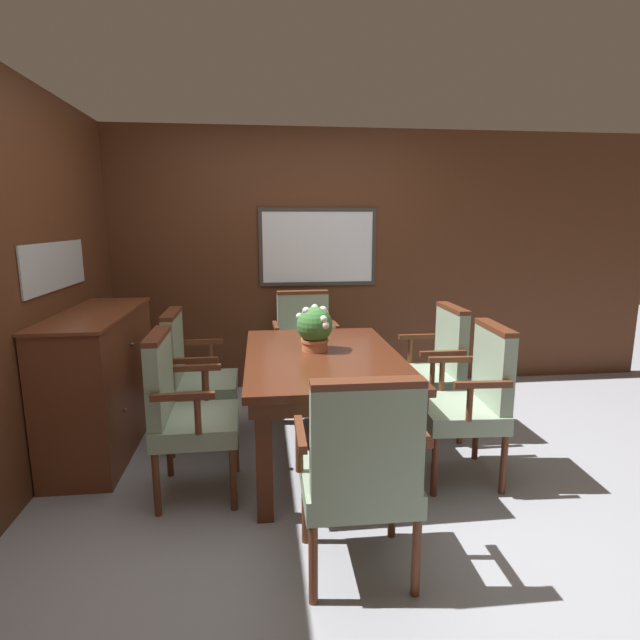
{
  "coord_description": "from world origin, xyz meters",
  "views": [
    {
      "loc": [
        -0.35,
        -2.87,
        1.6
      ],
      "look_at": [
        0.04,
        0.45,
        0.94
      ],
      "focal_mm": 28.0,
      "sensor_mm": 36.0,
      "label": 1
    }
  ],
  "objects_px": {
    "chair_left_near": "(183,407)",
    "potted_plant": "(314,327)",
    "chair_right_near": "(472,395)",
    "sideboard_cabinet": "(101,382)",
    "chair_head_near": "(361,468)",
    "chair_right_far": "(435,364)",
    "chair_left_far": "(192,372)",
    "chair_head_far": "(305,342)",
    "dining_table": "(323,368)"
  },
  "relations": [
    {
      "from": "chair_right_far",
      "to": "chair_head_near",
      "type": "bearing_deg",
      "value": -30.25
    },
    {
      "from": "chair_left_far",
      "to": "chair_head_near",
      "type": "relative_size",
      "value": 1.0
    },
    {
      "from": "chair_left_near",
      "to": "chair_head_near",
      "type": "distance_m",
      "value": 1.22
    },
    {
      "from": "chair_left_far",
      "to": "chair_head_far",
      "type": "distance_m",
      "value": 1.21
    },
    {
      "from": "chair_right_far",
      "to": "potted_plant",
      "type": "distance_m",
      "value": 1.03
    },
    {
      "from": "chair_right_far",
      "to": "chair_head_near",
      "type": "distance_m",
      "value": 1.76
    },
    {
      "from": "chair_left_near",
      "to": "chair_head_far",
      "type": "bearing_deg",
      "value": -30.06
    },
    {
      "from": "potted_plant",
      "to": "sideboard_cabinet",
      "type": "bearing_deg",
      "value": 170.59
    },
    {
      "from": "chair_right_near",
      "to": "chair_right_far",
      "type": "xyz_separation_m",
      "value": [
        0.0,
        0.68,
        0.0
      ]
    },
    {
      "from": "dining_table",
      "to": "chair_right_near",
      "type": "bearing_deg",
      "value": -20.99
    },
    {
      "from": "dining_table",
      "to": "sideboard_cabinet",
      "type": "xyz_separation_m",
      "value": [
        -1.53,
        0.35,
        -0.15
      ]
    },
    {
      "from": "chair_head_far",
      "to": "dining_table",
      "type": "bearing_deg",
      "value": -91.95
    },
    {
      "from": "chair_head_far",
      "to": "chair_left_far",
      "type": "bearing_deg",
      "value": -139.68
    },
    {
      "from": "chair_left_near",
      "to": "potted_plant",
      "type": "xyz_separation_m",
      "value": [
        0.82,
        0.44,
        0.36
      ]
    },
    {
      "from": "dining_table",
      "to": "potted_plant",
      "type": "distance_m",
      "value": 0.28
    },
    {
      "from": "dining_table",
      "to": "chair_right_far",
      "type": "height_order",
      "value": "chair_right_far"
    },
    {
      "from": "chair_right_far",
      "to": "potted_plant",
      "type": "bearing_deg",
      "value": -76.29
    },
    {
      "from": "chair_left_far",
      "to": "potted_plant",
      "type": "distance_m",
      "value": 0.96
    },
    {
      "from": "chair_left_far",
      "to": "sideboard_cabinet",
      "type": "relative_size",
      "value": 0.75
    },
    {
      "from": "dining_table",
      "to": "sideboard_cabinet",
      "type": "bearing_deg",
      "value": 167.15
    },
    {
      "from": "chair_left_near",
      "to": "sideboard_cabinet",
      "type": "distance_m",
      "value": 0.96
    },
    {
      "from": "chair_right_near",
      "to": "potted_plant",
      "type": "relative_size",
      "value": 3.17
    },
    {
      "from": "chair_right_near",
      "to": "chair_head_near",
      "type": "distance_m",
      "value": 1.21
    },
    {
      "from": "chair_right_near",
      "to": "chair_head_near",
      "type": "relative_size",
      "value": 1.0
    },
    {
      "from": "chair_right_near",
      "to": "chair_head_far",
      "type": "bearing_deg",
      "value": -145.98
    },
    {
      "from": "chair_right_far",
      "to": "chair_head_far",
      "type": "height_order",
      "value": "same"
    },
    {
      "from": "potted_plant",
      "to": "chair_left_near",
      "type": "bearing_deg",
      "value": -151.51
    },
    {
      "from": "dining_table",
      "to": "chair_left_near",
      "type": "distance_m",
      "value": 0.93
    },
    {
      "from": "chair_left_near",
      "to": "chair_head_near",
      "type": "height_order",
      "value": "same"
    },
    {
      "from": "chair_right_near",
      "to": "chair_right_far",
      "type": "height_order",
      "value": "same"
    },
    {
      "from": "dining_table",
      "to": "chair_left_far",
      "type": "height_order",
      "value": "chair_left_far"
    },
    {
      "from": "dining_table",
      "to": "chair_head_far",
      "type": "distance_m",
      "value": 1.19
    },
    {
      "from": "chair_right_far",
      "to": "chair_left_near",
      "type": "distance_m",
      "value": 1.88
    },
    {
      "from": "chair_right_near",
      "to": "dining_table",
      "type": "bearing_deg",
      "value": -107.74
    },
    {
      "from": "chair_left_far",
      "to": "chair_right_near",
      "type": "bearing_deg",
      "value": -112.01
    },
    {
      "from": "chair_head_near",
      "to": "sideboard_cabinet",
      "type": "bearing_deg",
      "value": -43.96
    },
    {
      "from": "chair_left_far",
      "to": "potted_plant",
      "type": "relative_size",
      "value": 3.17
    },
    {
      "from": "chair_left_far",
      "to": "chair_head_far",
      "type": "relative_size",
      "value": 1.0
    },
    {
      "from": "chair_head_far",
      "to": "potted_plant",
      "type": "bearing_deg",
      "value": -94.19
    },
    {
      "from": "chair_left_near",
      "to": "sideboard_cabinet",
      "type": "xyz_separation_m",
      "value": [
        -0.67,
        0.69,
        -0.04
      ]
    },
    {
      "from": "chair_head_far",
      "to": "chair_left_near",
      "type": "bearing_deg",
      "value": -121.71
    },
    {
      "from": "chair_left_far",
      "to": "sideboard_cabinet",
      "type": "bearing_deg",
      "value": 90.19
    },
    {
      "from": "dining_table",
      "to": "chair_right_far",
      "type": "bearing_deg",
      "value": 20.73
    },
    {
      "from": "chair_head_near",
      "to": "chair_head_far",
      "type": "height_order",
      "value": "same"
    },
    {
      "from": "chair_left_near",
      "to": "chair_right_far",
      "type": "bearing_deg",
      "value": -69.89
    },
    {
      "from": "dining_table",
      "to": "chair_right_near",
      "type": "xyz_separation_m",
      "value": [
        0.89,
        -0.34,
        -0.1
      ]
    },
    {
      "from": "chair_left_near",
      "to": "sideboard_cabinet",
      "type": "relative_size",
      "value": 0.75
    },
    {
      "from": "potted_plant",
      "to": "sideboard_cabinet",
      "type": "xyz_separation_m",
      "value": [
        -1.49,
        0.25,
        -0.4
      ]
    },
    {
      "from": "chair_left_near",
      "to": "potted_plant",
      "type": "distance_m",
      "value": 1.0
    },
    {
      "from": "chair_right_near",
      "to": "sideboard_cabinet",
      "type": "bearing_deg",
      "value": -102.68
    }
  ]
}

